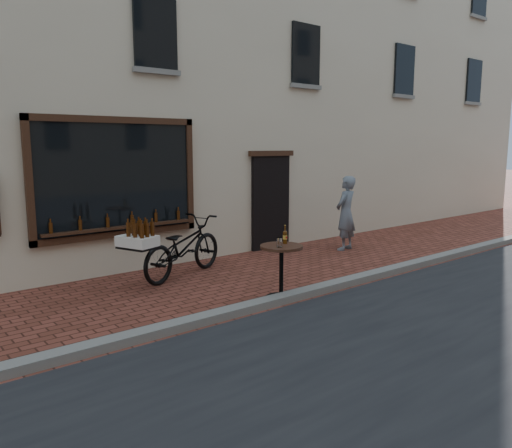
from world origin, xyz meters
TOP-DOWN VIEW (x-y plane):
  - ground at (0.00, 0.00)m, footprint 90.00×90.00m
  - kerb at (0.00, 0.20)m, footprint 90.00×0.25m
  - shop_building at (0.00, 6.50)m, footprint 28.00×6.20m
  - cargo_bicycle at (-1.09, 2.53)m, footprint 2.55×1.49m
  - bistro_table at (-0.55, 0.35)m, footprint 0.68×0.68m
  - pedestrian at (3.17, 2.23)m, footprint 0.72×0.56m

SIDE VIEW (x-z plane):
  - ground at x=0.00m, z-range 0.00..0.00m
  - kerb at x=0.00m, z-range 0.00..0.12m
  - cargo_bicycle at x=-1.09m, z-range -0.03..1.17m
  - bistro_table at x=-0.55m, z-range 0.04..1.21m
  - pedestrian at x=3.17m, z-range 0.00..1.74m
  - shop_building at x=0.00m, z-range 0.00..10.00m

